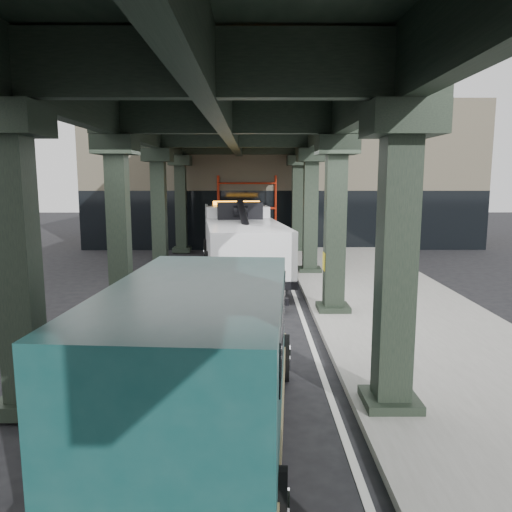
{
  "coord_description": "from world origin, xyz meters",
  "views": [
    {
      "loc": [
        0.33,
        -11.8,
        3.87
      ],
      "look_at": [
        0.4,
        2.05,
        1.7
      ],
      "focal_mm": 35.0,
      "sensor_mm": 36.0,
      "label": 1
    }
  ],
  "objects": [
    {
      "name": "ground",
      "position": [
        0.0,
        0.0,
        0.0
      ],
      "size": [
        90.0,
        90.0,
        0.0
      ],
      "primitive_type": "plane",
      "color": "black",
      "rests_on": "ground"
    },
    {
      "name": "sidewalk",
      "position": [
        4.5,
        2.0,
        0.07
      ],
      "size": [
        5.0,
        40.0,
        0.15
      ],
      "primitive_type": "cube",
      "color": "gray",
      "rests_on": "ground"
    },
    {
      "name": "lane_stripe",
      "position": [
        1.7,
        2.0,
        0.01
      ],
      "size": [
        0.12,
        38.0,
        0.01
      ],
      "primitive_type": "cube",
      "color": "silver",
      "rests_on": "ground"
    },
    {
      "name": "viaduct",
      "position": [
        -0.4,
        2.0,
        5.46
      ],
      "size": [
        7.4,
        32.0,
        6.4
      ],
      "color": "black",
      "rests_on": "ground"
    },
    {
      "name": "building",
      "position": [
        2.0,
        20.0,
        4.0
      ],
      "size": [
        22.0,
        10.0,
        8.0
      ],
      "primitive_type": "cube",
      "color": "#C6B793",
      "rests_on": "ground"
    },
    {
      "name": "scaffolding",
      "position": [
        0.0,
        14.64,
        2.11
      ],
      "size": [
        3.08,
        0.88,
        4.0
      ],
      "color": "#AB220D",
      "rests_on": "ground"
    },
    {
      "name": "tow_truck",
      "position": [
        -0.16,
        7.57,
        1.49
      ],
      "size": [
        3.6,
        9.53,
        3.05
      ],
      "rotation": [
        0.0,
        0.0,
        0.12
      ],
      "color": "black",
      "rests_on": "ground"
    },
    {
      "name": "towed_van",
      "position": [
        -0.39,
        -5.08,
        1.34
      ],
      "size": [
        2.85,
        6.28,
        2.48
      ],
      "rotation": [
        0.0,
        0.0,
        -0.08
      ],
      "color": "#124140",
      "rests_on": "ground"
    }
  ]
}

